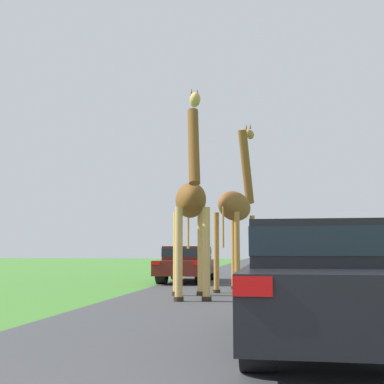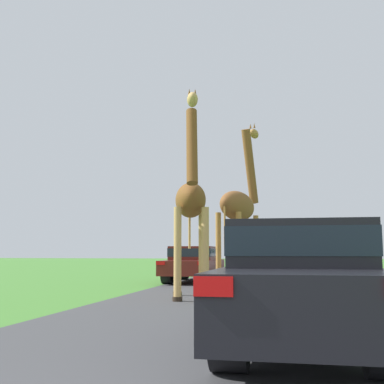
% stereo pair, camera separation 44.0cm
% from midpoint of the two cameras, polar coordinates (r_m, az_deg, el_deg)
% --- Properties ---
extents(road, '(6.44, 120.00, 0.00)m').
position_cam_midpoint_polar(road, '(31.07, 7.75, -9.10)').
color(road, '#424244').
rests_on(road, ground).
extents(giraffe_near_road, '(1.19, 2.85, 4.77)m').
position_cam_midpoint_polar(giraffe_near_road, '(11.75, -1.21, -1.41)').
color(giraffe_near_road, tan).
rests_on(giraffe_near_road, ground).
extents(giraffe_companion, '(1.21, 3.01, 5.25)m').
position_cam_midpoint_polar(giraffe_companion, '(14.13, 4.41, -1.65)').
color(giraffe_companion, '#B77F3D').
rests_on(giraffe_companion, ground).
extents(car_lead_maroon, '(1.70, 4.60, 1.45)m').
position_cam_midpoint_polar(car_lead_maroon, '(6.05, 12.53, -10.04)').
color(car_lead_maroon, black).
rests_on(car_lead_maroon, ground).
extents(car_queue_right, '(1.73, 4.47, 1.31)m').
position_cam_midpoint_polar(car_queue_right, '(18.22, -1.22, -8.34)').
color(car_queue_right, '#561914').
rests_on(car_queue_right, ground).
extents(car_queue_left, '(1.99, 4.37, 1.35)m').
position_cam_midpoint_polar(car_queue_left, '(30.31, 8.81, -7.74)').
color(car_queue_left, silver).
rests_on(car_queue_left, ground).
extents(car_far_ahead, '(1.94, 4.51, 1.19)m').
position_cam_midpoint_polar(car_far_ahead, '(21.79, 9.85, -8.23)').
color(car_far_ahead, gray).
rests_on(car_far_ahead, ground).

